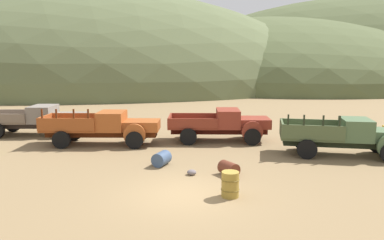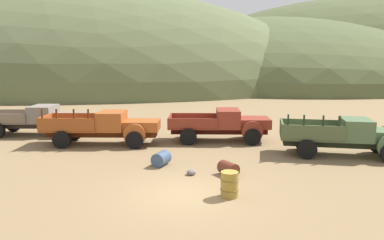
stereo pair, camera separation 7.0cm
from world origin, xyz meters
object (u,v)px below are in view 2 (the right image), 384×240
(oil_drum_spare, at_px, (229,184))
(oil_drum_foreground, at_px, (228,169))
(truck_primer_gray, at_px, (43,119))
(truck_oxide_orange, at_px, (110,127))
(truck_rust_red, at_px, (227,124))
(truck_weathered_green, at_px, (353,137))
(oil_drum_tipped, at_px, (161,159))

(oil_drum_spare, relative_size, oil_drum_foreground, 0.90)
(truck_primer_gray, bearing_deg, oil_drum_spare, -45.20)
(truck_oxide_orange, height_order, truck_rust_red, truck_oxide_orange)
(truck_primer_gray, height_order, truck_rust_red, same)
(truck_oxide_orange, bearing_deg, oil_drum_spare, -52.64)
(truck_oxide_orange, xyz_separation_m, truck_weathered_green, (12.73, -2.20, -0.00))
(truck_oxide_orange, height_order, oil_drum_foreground, truck_oxide_orange)
(truck_primer_gray, relative_size, oil_drum_tipped, 6.33)
(truck_primer_gray, relative_size, truck_oxide_orange, 0.99)
(truck_oxide_orange, distance_m, truck_rust_red, 6.76)
(truck_rust_red, bearing_deg, truck_oxide_orange, -171.06)
(truck_rust_red, xyz_separation_m, oil_drum_tipped, (-3.29, -5.26, -0.67))
(oil_drum_foreground, bearing_deg, truck_rust_red, 87.18)
(truck_oxide_orange, height_order, truck_weathered_green, same)
(truck_rust_red, relative_size, oil_drum_spare, 6.52)
(truck_primer_gray, bearing_deg, truck_oxide_orange, -29.28)
(truck_oxide_orange, distance_m, oil_drum_foreground, 8.41)
(oil_drum_foreground, bearing_deg, truck_weathered_green, 27.16)
(truck_rust_red, relative_size, oil_drum_tipped, 5.80)
(oil_drum_tipped, bearing_deg, truck_rust_red, 57.94)
(oil_drum_tipped, bearing_deg, oil_drum_spare, -53.26)
(truck_primer_gray, xyz_separation_m, oil_drum_spare, (11.21, -10.52, -0.54))
(oil_drum_tipped, xyz_separation_m, oil_drum_foreground, (2.97, -1.33, -0.04))
(truck_primer_gray, height_order, truck_weathered_green, truck_weathered_green)
(truck_primer_gray, bearing_deg, truck_weathered_green, -17.08)
(truck_primer_gray, distance_m, truck_rust_red, 11.75)
(truck_weathered_green, bearing_deg, truck_oxide_orange, 179.30)
(truck_primer_gray, distance_m, oil_drum_tipped, 10.75)
(truck_primer_gray, distance_m, truck_weathered_green, 18.36)
(truck_primer_gray, xyz_separation_m, oil_drum_foreground, (11.34, -8.05, -0.71))
(oil_drum_spare, xyz_separation_m, oil_drum_foreground, (0.13, 2.47, -0.17))
(oil_drum_tipped, relative_size, oil_drum_foreground, 1.01)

